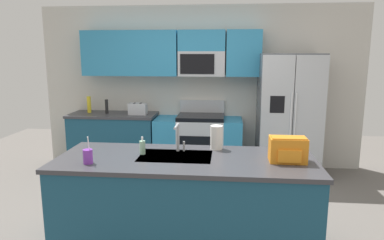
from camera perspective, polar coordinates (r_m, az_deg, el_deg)
name	(u,v)px	position (r m, az deg, el deg)	size (l,w,h in m)	color
ground_plane	(185,223)	(4.04, -1.16, -16.46)	(9.00, 9.00, 0.00)	#66605B
kitchen_wall_unit	(191,77)	(5.68, -0.16, 7.04)	(5.20, 0.43, 2.60)	beige
back_counter	(114,141)	(5.83, -12.60, -3.31)	(1.38, 0.63, 0.90)	navy
range_oven	(198,143)	(5.56, 1.06, -3.81)	(1.36, 0.61, 1.10)	#B7BABF
refrigerator	(288,116)	(5.45, 15.47, 0.68)	(0.90, 0.76, 1.85)	#4C4F54
island_counter	(186,203)	(3.41, -1.07, -13.39)	(2.39, 0.93, 0.90)	navy
toaster	(138,109)	(5.55, -8.86, 1.81)	(0.28, 0.16, 0.18)	#B7BABF
pepper_mill	(107,106)	(5.75, -13.78, 2.16)	(0.05, 0.05, 0.23)	black
bottle_yellow	(89,104)	(5.91, -16.49, 2.45)	(0.06, 0.06, 0.27)	yellow
sink_faucet	(178,135)	(3.40, -2.30, -2.48)	(0.08, 0.21, 0.28)	#B7BABF
drink_cup_purple	(88,156)	(3.20, -16.65, -5.71)	(0.08, 0.08, 0.25)	purple
soap_dispenser	(142,147)	(3.38, -8.11, -4.42)	(0.06, 0.06, 0.17)	#A5D8B2
paper_towel_roll	(216,137)	(3.52, 4.02, -2.86)	(0.12, 0.12, 0.24)	white
backpack	(288,149)	(3.22, 15.40, -4.59)	(0.32, 0.22, 0.23)	orange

